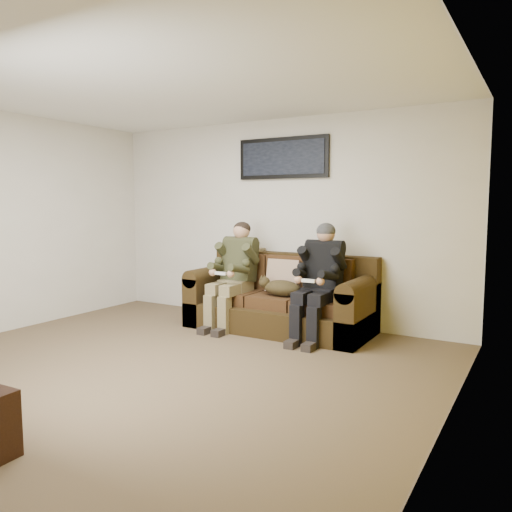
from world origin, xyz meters
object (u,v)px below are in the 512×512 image
Objects in this scene: person_left at (234,268)px; cat at (281,288)px; person_right at (320,274)px; sofa at (282,301)px; framed_poster at (283,158)px.

person_left is 0.67m from cat.
person_right is at bearing 0.58° from cat.
sofa reaches higher than cat.
framed_poster is at bearing 143.36° from person_right.
person_left is 1.14m from person_right.
sofa is 1.70× the size of person_left.
framed_poster is (0.37, 0.57, 1.37)m from person_left.
person_right reaches higher than cat.
cat is (0.65, -0.00, -0.19)m from person_left.
person_left is 1.97× the size of cat.
cat is (-0.49, -0.00, -0.19)m from person_right.
sofa is 0.72m from person_right.
framed_poster is at bearing 115.66° from cat.
person_right is at bearing -17.97° from sofa.
person_right is at bearing -36.64° from framed_poster.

